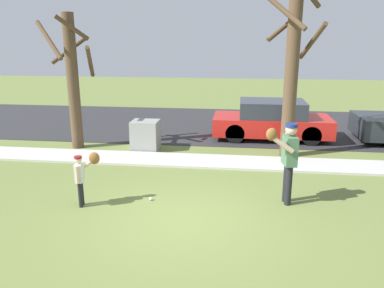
% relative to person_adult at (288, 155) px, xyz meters
% --- Properties ---
extents(ground_plane, '(48.00, 48.00, 0.00)m').
position_rel_person_adult_xyz_m(ground_plane, '(-2.08, 2.48, -1.08)').
color(ground_plane, olive).
extents(sidewalk_strip, '(36.00, 1.20, 0.06)m').
position_rel_person_adult_xyz_m(sidewalk_strip, '(-2.08, 2.58, -1.05)').
color(sidewalk_strip, beige).
rests_on(sidewalk_strip, ground).
extents(road_surface, '(36.00, 6.80, 0.02)m').
position_rel_person_adult_xyz_m(road_surface, '(-2.08, 7.58, -1.07)').
color(road_surface, '#2D2D30').
rests_on(road_surface, ground).
extents(person_adult, '(0.68, 0.72, 1.74)m').
position_rel_person_adult_xyz_m(person_adult, '(0.00, 0.00, 0.00)').
color(person_adult, black).
rests_on(person_adult, ground).
extents(person_child, '(0.47, 0.49, 1.13)m').
position_rel_person_adult_xyz_m(person_child, '(-4.19, -0.63, -0.35)').
color(person_child, black).
rests_on(person_child, ground).
extents(baseball, '(0.07, 0.07, 0.07)m').
position_rel_person_adult_xyz_m(baseball, '(-2.87, -0.22, -1.05)').
color(baseball, white).
rests_on(baseball, ground).
extents(utility_cabinet, '(0.83, 0.75, 0.93)m').
position_rel_person_adult_xyz_m(utility_cabinet, '(-3.92, 3.60, -0.62)').
color(utility_cabinet, gray).
rests_on(utility_cabinet, ground).
extents(street_tree_near, '(1.85, 1.88, 5.11)m').
position_rel_person_adult_xyz_m(street_tree_near, '(0.41, 3.47, 1.64)').
color(street_tree_near, brown).
rests_on(street_tree_near, ground).
extents(street_tree_far, '(1.84, 1.88, 4.16)m').
position_rel_person_adult_xyz_m(street_tree_far, '(-6.17, 3.59, 1.15)').
color(street_tree_far, brown).
rests_on(street_tree_far, ground).
extents(parked_hatchback_red, '(4.00, 1.75, 1.33)m').
position_rel_person_adult_xyz_m(parked_hatchback_red, '(0.10, 5.49, -0.42)').
color(parked_hatchback_red, red).
rests_on(parked_hatchback_red, road_surface).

